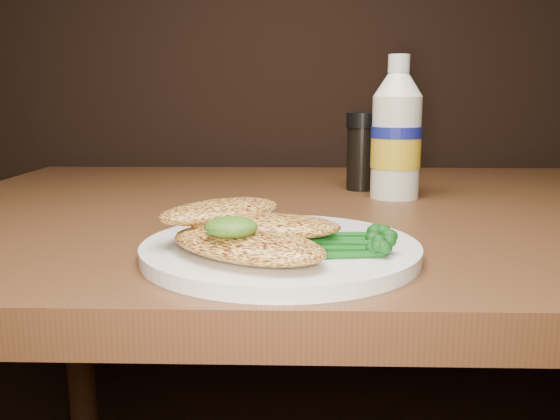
{
  "coord_description": "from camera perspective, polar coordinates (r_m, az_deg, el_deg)",
  "views": [
    {
      "loc": [
        -0.1,
        0.27,
        0.89
      ],
      "look_at": [
        -0.11,
        0.81,
        0.79
      ],
      "focal_mm": 37.64,
      "sensor_mm": 36.0,
      "label": 1
    }
  ],
  "objects": [
    {
      "name": "broccolini_bundle",
      "position": [
        0.5,
        5.05,
        -2.93
      ],
      "size": [
        0.13,
        0.1,
        0.02
      ],
      "primitive_type": null,
      "rotation": [
        0.0,
        0.0,
        0.05
      ],
      "color": "#125315",
      "rests_on": "plate"
    },
    {
      "name": "chicken_front",
      "position": [
        0.48,
        -3.26,
        -3.36
      ],
      "size": [
        0.16,
        0.15,
        0.02
      ],
      "primitive_type": "ellipsoid",
      "rotation": [
        0.0,
        0.0,
        -0.6
      ],
      "color": "#F9BF4F",
      "rests_on": "plate"
    },
    {
      "name": "pesto_front",
      "position": [
        0.46,
        -4.79,
        -1.67
      ],
      "size": [
        0.05,
        0.05,
        0.02
      ],
      "primitive_type": "ellipsoid",
      "rotation": [
        0.0,
        0.0,
        -0.15
      ],
      "color": "#123307",
      "rests_on": "chicken_front"
    },
    {
      "name": "plate",
      "position": [
        0.53,
        0.06,
        -3.87
      ],
      "size": [
        0.25,
        0.25,
        0.01
      ],
      "primitive_type": "cylinder",
      "color": "white",
      "rests_on": "dining_table"
    },
    {
      "name": "chicken_mid",
      "position": [
        0.51,
        -1.44,
        -1.6
      ],
      "size": [
        0.14,
        0.07,
        0.02
      ],
      "primitive_type": "ellipsoid",
      "rotation": [
        0.0,
        0.0,
        -0.07
      ],
      "color": "#F9BF4F",
      "rests_on": "plate"
    },
    {
      "name": "mayo_bottle",
      "position": [
        0.84,
        11.25,
        7.86
      ],
      "size": [
        0.08,
        0.08,
        0.2
      ],
      "primitive_type": null,
      "rotation": [
        0.0,
        0.0,
        -0.2
      ],
      "color": "white",
      "rests_on": "dining_table"
    },
    {
      "name": "pepper_grinder",
      "position": [
        0.91,
        7.92,
        5.64
      ],
      "size": [
        0.06,
        0.06,
        0.12
      ],
      "primitive_type": null,
      "rotation": [
        0.0,
        0.0,
        -0.19
      ],
      "color": "black",
      "rests_on": "dining_table"
    },
    {
      "name": "chicken_back",
      "position": [
        0.54,
        -5.78,
        -0.09
      ],
      "size": [
        0.14,
        0.13,
        0.02
      ],
      "primitive_type": "ellipsoid",
      "rotation": [
        0.0,
        0.0,
        0.75
      ],
      "color": "#F9BF4F",
      "rests_on": "plate"
    }
  ]
}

